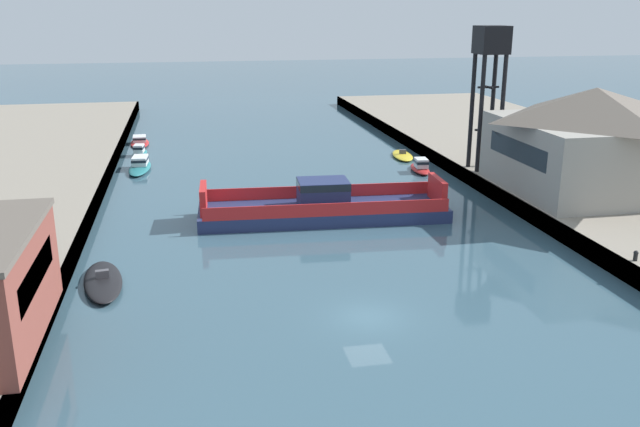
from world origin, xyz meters
The scene contains 14 objects.
ground_plane centered at (0.00, 0.00, 0.00)m, with size 400.00×400.00×0.00m, color #385666.
quay_right centered at (32.00, 20.00, 0.71)m, with size 28.00×140.00×1.43m.
chain_ferry centered at (1.24, 19.68, 1.05)m, with size 21.61×7.16×3.43m.
moored_boat_near_left centered at (-15.82, 49.42, 0.53)m, with size 2.14×4.96×1.44m.
moored_boat_near_right centered at (15.75, 42.39, 0.22)m, with size 3.18×6.81×0.92m.
moored_boat_mid_left centered at (-15.91, 8.08, 0.28)m, with size 3.44×7.79×1.05m.
moored_boat_mid_right centered at (15.32, 34.65, 0.58)m, with size 2.38×5.50×1.56m.
moored_boat_far_left centered at (-15.35, 41.67, 0.54)m, with size 2.76×8.08×1.47m.
moored_boat_far_right centered at (-16.24, 56.95, 0.40)m, with size 2.64×7.13×1.07m.
warehouse_shed centered at (25.81, 19.14, 6.10)m, with size 14.36×15.05×9.35m.
crane_tower centered at (20.14, 29.09, 12.41)m, with size 2.94×2.94×14.39m.
bollard_left_fore centered at (-18.85, -4.00, 1.82)m, with size 0.32×0.32×0.71m.
bollard_left_mid centered at (-18.85, 1.35, 1.82)m, with size 0.32×0.32×0.71m.
bollard_right_mid centered at (18.85, 2.01, 1.82)m, with size 0.32×0.32×0.71m.
Camera 1 is at (-9.87, -35.24, 17.59)m, focal length 38.02 mm.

